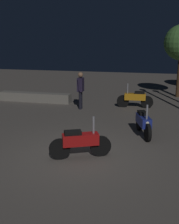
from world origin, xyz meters
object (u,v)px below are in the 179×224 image
at_px(motorcycle_orange_parked_right, 135,98).
at_px(motorcycle_red_foreground, 80,142).
at_px(person_rider_beside, 81,87).
at_px(motorcycle_blue_parked_left, 143,123).

bearing_deg(motorcycle_orange_parked_right, motorcycle_red_foreground, 77.46).
relative_size(motorcycle_orange_parked_right, person_rider_beside, 1.00).
height_order(motorcycle_red_foreground, motorcycle_orange_parked_right, same).
bearing_deg(motorcycle_orange_parked_right, motorcycle_blue_parked_left, 94.89).
bearing_deg(motorcycle_blue_parked_left, motorcycle_red_foreground, -52.12).
height_order(motorcycle_blue_parked_left, motorcycle_orange_parked_right, same).
bearing_deg(motorcycle_red_foreground, motorcycle_blue_parked_left, 30.37).
bearing_deg(person_rider_beside, motorcycle_blue_parked_left, 135.46).
xyz_separation_m(motorcycle_orange_parked_right, person_rider_beside, (-2.36, -0.85, 0.55)).
relative_size(motorcycle_red_foreground, motorcycle_orange_parked_right, 0.93).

